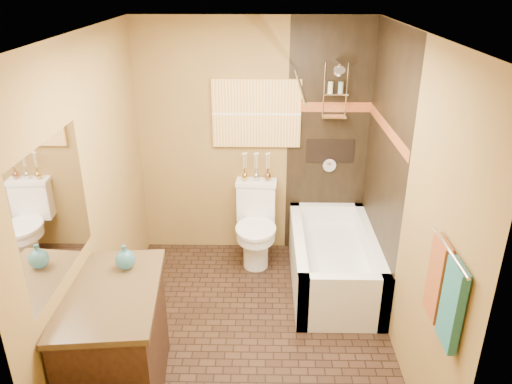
{
  "coord_description": "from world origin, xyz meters",
  "views": [
    {
      "loc": [
        0.11,
        -3.47,
        2.87
      ],
      "look_at": [
        0.04,
        0.4,
        1.16
      ],
      "focal_mm": 35.0,
      "sensor_mm": 36.0,
      "label": 1
    }
  ],
  "objects_px": {
    "sunset_painting": "(256,114)",
    "vanity": "(117,344)",
    "toilet": "(256,224)",
    "bathtub": "(333,265)"
  },
  "relations": [
    {
      "from": "vanity",
      "to": "sunset_painting",
      "type": "bearing_deg",
      "value": 60.86
    },
    {
      "from": "sunset_painting",
      "to": "toilet",
      "type": "relative_size",
      "value": 1.06
    },
    {
      "from": "sunset_painting",
      "to": "bathtub",
      "type": "xyz_separation_m",
      "value": [
        0.77,
        -0.73,
        -1.33
      ]
    },
    {
      "from": "bathtub",
      "to": "sunset_painting",
      "type": "bearing_deg",
      "value": 136.73
    },
    {
      "from": "sunset_painting",
      "to": "vanity",
      "type": "height_order",
      "value": "sunset_painting"
    },
    {
      "from": "bathtub",
      "to": "toilet",
      "type": "distance_m",
      "value": 0.92
    },
    {
      "from": "sunset_painting",
      "to": "vanity",
      "type": "bearing_deg",
      "value": -113.71
    },
    {
      "from": "sunset_painting",
      "to": "vanity",
      "type": "distance_m",
      "value": 2.61
    },
    {
      "from": "sunset_painting",
      "to": "vanity",
      "type": "xyz_separation_m",
      "value": [
        -0.95,
        -2.17,
        -1.09
      ]
    },
    {
      "from": "toilet",
      "to": "vanity",
      "type": "height_order",
      "value": "vanity"
    }
  ]
}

